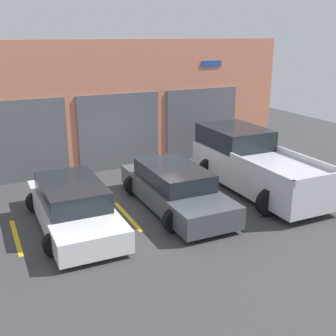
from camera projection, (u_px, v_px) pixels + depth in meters
The scene contains 9 objects.
ground_plane at pixel (156, 192), 13.90m from camera, with size 28.00×28.00×0.00m, color #3D3D3F.
shophouse_building at pixel (121, 106), 16.00m from camera, with size 13.67×0.68×4.81m.
pickup_truck at pixel (254, 164), 13.91m from camera, with size 2.56×5.40×1.89m.
sedan_white at pixel (73, 206), 11.30m from camera, with size 2.14×4.62×1.23m.
sedan_side at pixel (175, 188), 12.53m from camera, with size 2.15×4.79×1.26m.
parking_stripe_far_left at pixel (16, 237), 10.83m from camera, with size 0.12×2.20×0.01m, color gold.
parking_stripe_left at pixel (128, 216), 12.06m from camera, with size 0.12×2.20×0.01m, color gold.
parking_stripe_centre at pixel (218, 199), 13.30m from camera, with size 0.12×2.20×0.01m, color gold.
parking_stripe_right at pixel (293, 185), 14.54m from camera, with size 0.12×2.20×0.01m, color gold.
Camera 1 is at (-5.20, -11.91, 5.01)m, focal length 45.00 mm.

